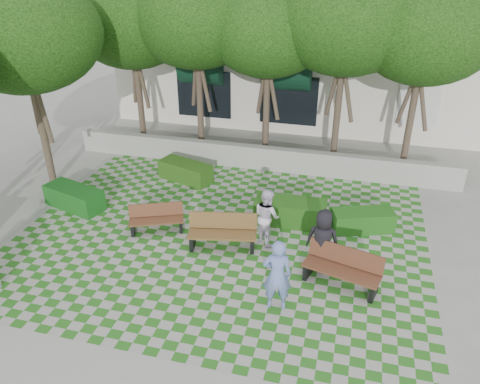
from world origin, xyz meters
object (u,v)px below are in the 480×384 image
(hedge_midleft, at_px, (186,171))
(person_white, at_px, (267,216))
(bench_west, at_px, (156,219))
(hedge_midright, at_px, (290,212))
(person_dark, at_px, (322,241))
(hedge_east, at_px, (363,220))
(bench_mid, at_px, (223,232))
(hedge_west, at_px, (74,198))
(bench_east, at_px, (342,269))
(person_blue, at_px, (277,275))

(hedge_midleft, bearing_deg, person_white, -40.97)
(bench_west, distance_m, hedge_midleft, 3.54)
(hedge_midright, xyz_separation_m, person_dark, (1.18, -2.15, 0.52))
(hedge_east, bearing_deg, hedge_midleft, 163.81)
(person_dark, bearing_deg, bench_mid, -2.75)
(person_dark, relative_size, person_white, 1.05)
(hedge_west, distance_m, person_dark, 8.39)
(hedge_west, bearing_deg, bench_west, -11.67)
(hedge_east, xyz_separation_m, hedge_midleft, (-6.45, 1.87, 0.03))
(bench_west, height_order, person_dark, person_dark)
(bench_mid, relative_size, person_white, 1.18)
(person_dark, bearing_deg, hedge_west, -5.19)
(person_dark, distance_m, person_white, 1.93)
(hedge_east, height_order, hedge_midleft, hedge_midleft)
(bench_west, distance_m, hedge_east, 6.30)
(bench_east, xyz_separation_m, person_dark, (-0.59, 0.53, 0.41))
(bench_mid, relative_size, person_dark, 1.13)
(hedge_midleft, bearing_deg, hedge_east, -16.19)
(bench_mid, xyz_separation_m, hedge_midright, (1.67, 1.82, -0.11))
(person_dark, bearing_deg, hedge_midleft, -33.76)
(bench_west, xyz_separation_m, hedge_east, (6.07, 1.65, -0.09))
(bench_east, bearing_deg, bench_mid, -179.09)
(bench_mid, bearing_deg, hedge_west, 158.64)
(bench_west, relative_size, hedge_east, 0.93)
(bench_west, bearing_deg, person_white, -17.53)
(bench_west, relative_size, person_dark, 0.95)
(hedge_west, distance_m, person_blue, 8.03)
(bench_west, bearing_deg, person_blue, -52.68)
(hedge_west, xyz_separation_m, person_dark, (8.27, -1.33, 0.54))
(hedge_midleft, bearing_deg, hedge_west, -135.02)
(hedge_east, xyz_separation_m, hedge_midright, (-2.21, -0.15, 0.06))
(bench_mid, distance_m, bench_west, 2.22)
(hedge_midleft, distance_m, person_blue, 7.50)
(bench_west, relative_size, hedge_midleft, 0.86)
(bench_east, bearing_deg, person_dark, 152.85)
(hedge_east, distance_m, hedge_midright, 2.22)
(bench_east, xyz_separation_m, hedge_west, (-8.86, 1.86, -0.14))
(hedge_midright, height_order, person_dark, person_dark)
(person_white, bearing_deg, hedge_east, -109.75)
(bench_east, bearing_deg, hedge_west, -176.77)
(bench_east, xyz_separation_m, hedge_east, (0.45, 2.84, -0.17))
(hedge_east, relative_size, person_white, 1.07)
(hedge_east, height_order, person_blue, person_blue)
(bench_west, height_order, hedge_east, bench_west)
(hedge_midright, distance_m, person_dark, 2.51)
(bench_east, relative_size, person_blue, 1.09)
(hedge_east, height_order, hedge_west, hedge_west)
(hedge_midright, height_order, person_blue, person_blue)
(bench_west, xyz_separation_m, hedge_west, (-3.23, 0.67, -0.05))
(bench_east, relative_size, hedge_west, 1.00)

